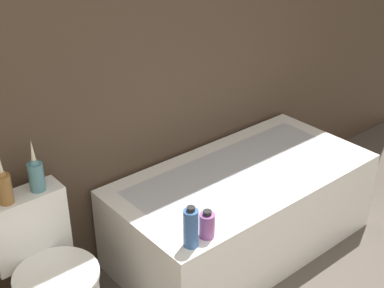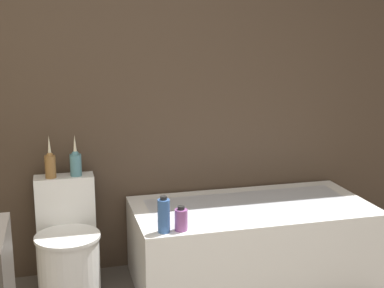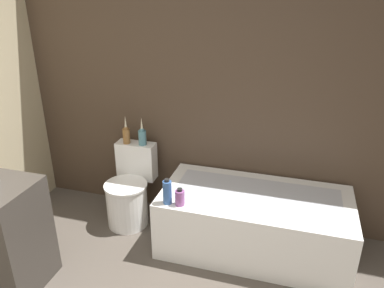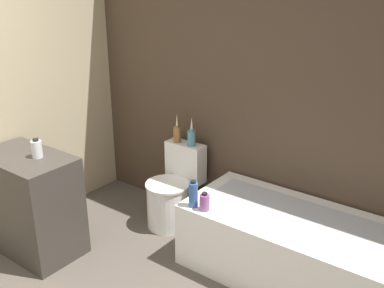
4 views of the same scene
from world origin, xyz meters
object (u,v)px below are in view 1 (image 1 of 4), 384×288
Objects in this scene: bathtub at (242,209)px; shampoo_bottle_short at (207,225)px; vase_silver at (36,173)px; toilet at (53,287)px; shampoo_bottle_tall at (191,228)px; vase_gold at (4,185)px.

shampoo_bottle_short is (-0.55, -0.31, 0.32)m from bathtub.
vase_silver is at bearing 166.34° from bathtub.
bathtub is 2.14× the size of toilet.
vase_silver is 0.82m from shampoo_bottle_short.
toilet is 0.55m from vase_silver.
shampoo_bottle_tall is (0.45, -0.57, -0.19)m from vase_silver.
shampoo_bottle_tall is at bearing -36.64° from toilet.
toilet is 3.39× the size of shampoo_bottle_tall.
bathtub is 1.25m from vase_silver.
bathtub is 0.80m from shampoo_bottle_tall.
shampoo_bottle_tall reaches higher than bathtub.
vase_gold is 1.03× the size of vase_silver.
vase_silver is at bearing 3.50° from vase_gold.
toilet is at bearing -112.87° from vase_silver.
shampoo_bottle_tall reaches higher than toilet.
bathtub is 10.69× the size of shampoo_bottle_short.
vase_gold is at bearing 113.97° from toilet.
shampoo_bottle_tall is (-0.65, -0.31, 0.35)m from bathtub.
vase_gold reaches higher than bathtub.
bathtub is 5.83× the size of vase_silver.
toilet is 0.73m from shampoo_bottle_tall.
vase_silver reaches higher than shampoo_bottle_short.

